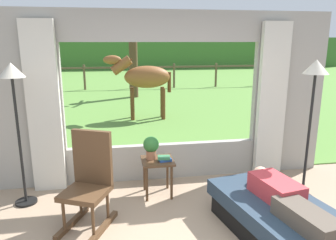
{
  "coord_description": "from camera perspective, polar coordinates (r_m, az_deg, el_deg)",
  "views": [
    {
      "loc": [
        -0.71,
        -2.44,
        2.11
      ],
      "look_at": [
        0.0,
        1.8,
        1.05
      ],
      "focal_mm": 34.2,
      "sensor_mm": 36.0,
      "label": 1
    }
  ],
  "objects": [
    {
      "name": "reclining_person",
      "position": [
        3.65,
        20.11,
        -12.84
      ],
      "size": [
        0.45,
        1.43,
        0.22
      ],
      "rotation": [
        0.0,
        0.0,
        0.19
      ],
      "color": "#B23338",
      "rests_on": "recliner_sofa"
    },
    {
      "name": "outdoor_pasture_lawn",
      "position": [
        15.76,
        -6.9,
        6.12
      ],
      "size": [
        36.0,
        21.68,
        0.02
      ],
      "primitive_type": "cube",
      "color": "#568438",
      "rests_on": "ground_plane"
    },
    {
      "name": "curtain_panel_left",
      "position": [
        4.75,
        -21.23,
        1.86
      ],
      "size": [
        0.44,
        0.1,
        2.4
      ],
      "primitive_type": "cube",
      "color": "beige",
      "rests_on": "ground_plane"
    },
    {
      "name": "rocking_chair",
      "position": [
        3.87,
        -13.88,
        -10.44
      ],
      "size": [
        0.7,
        0.81,
        1.12
      ],
      "rotation": [
        0.0,
        0.0,
        -0.43
      ],
      "color": "#4C331E",
      "rests_on": "ground_plane"
    },
    {
      "name": "horse",
      "position": [
        8.74,
        -4.27,
        7.56
      ],
      "size": [
        1.82,
        0.64,
        1.73
      ],
      "rotation": [
        0.0,
        0.0,
        1.51
      ],
      "color": "brown",
      "rests_on": "outdoor_pasture_lawn"
    },
    {
      "name": "pasture_tree",
      "position": [
        12.29,
        -6.18,
        10.36
      ],
      "size": [
        1.06,
        1.07,
        3.08
      ],
      "color": "#4C3823",
      "rests_on": "outdoor_pasture_lawn"
    },
    {
      "name": "back_wall_with_window",
      "position": [
        4.83,
        -0.91,
        3.59
      ],
      "size": [
        5.2,
        0.12,
        2.55
      ],
      "color": "#9E998E",
      "rests_on": "ground_plane"
    },
    {
      "name": "curtain_panel_right",
      "position": [
        5.23,
        17.99,
        3.16
      ],
      "size": [
        0.44,
        0.1,
        2.4
      ],
      "primitive_type": "cube",
      "color": "beige",
      "rests_on": "ground_plane"
    },
    {
      "name": "pasture_fence_line",
      "position": [
        14.55,
        -6.76,
        8.4
      ],
      "size": [
        16.1,
        0.1,
        1.1
      ],
      "color": "brown",
      "rests_on": "outdoor_pasture_lawn"
    },
    {
      "name": "book_stack",
      "position": [
        4.4,
        -0.64,
        -6.88
      ],
      "size": [
        0.2,
        0.16,
        0.06
      ],
      "color": "#23478C",
      "rests_on": "side_table"
    },
    {
      "name": "potted_plant",
      "position": [
        4.43,
        -3.03,
        -4.68
      ],
      "size": [
        0.22,
        0.22,
        0.32
      ],
      "color": "#9E6042",
      "rests_on": "side_table"
    },
    {
      "name": "recliner_sofa",
      "position": [
        3.83,
        19.35,
        -16.61
      ],
      "size": [
        1.21,
        1.84,
        0.42
      ],
      "rotation": [
        0.0,
        0.0,
        0.19
      ],
      "color": "black",
      "rests_on": "ground_plane"
    },
    {
      "name": "floor_lamp_right",
      "position": [
        4.5,
        24.55,
        5.14
      ],
      "size": [
        0.32,
        0.32,
        1.89
      ],
      "color": "black",
      "rests_on": "ground_plane"
    },
    {
      "name": "side_table",
      "position": [
        4.48,
        -1.87,
        -8.22
      ],
      "size": [
        0.44,
        0.44,
        0.52
      ],
      "color": "#4C331E",
      "rests_on": "ground_plane"
    },
    {
      "name": "distant_hill_ridge",
      "position": [
        25.47,
        -8.1,
        11.7
      ],
      "size": [
        36.0,
        2.0,
        2.4
      ],
      "primitive_type": "cube",
      "color": "#3E6D2E",
      "rests_on": "ground_plane"
    },
    {
      "name": "floor_lamp_left",
      "position": [
        4.39,
        -25.81,
        4.53
      ],
      "size": [
        0.32,
        0.32,
        1.86
      ],
      "color": "black",
      "rests_on": "ground_plane"
    }
  ]
}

